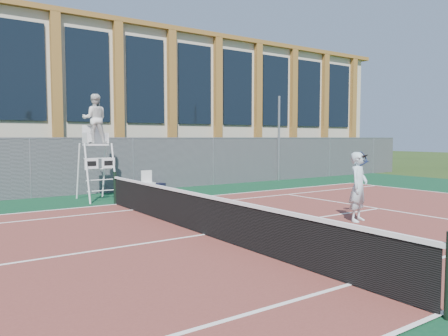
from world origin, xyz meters
TOP-DOWN VIEW (x-y plane):
  - ground at (0.00, 0.00)m, footprint 120.00×120.00m
  - apron at (0.00, 1.00)m, footprint 36.00×20.00m
  - tennis_court at (0.00, 0.00)m, footprint 23.77×10.97m
  - tennis_net at (0.00, 0.00)m, footprint 0.10×11.30m
  - fence at (0.00, 8.80)m, footprint 40.00×0.06m
  - hedge at (0.00, 10.00)m, footprint 40.00×1.40m
  - building at (0.00, 17.95)m, footprint 45.00×10.60m
  - steel_pole at (10.02, 8.70)m, footprint 0.12×0.12m
  - umpire_chair at (-0.16, 7.05)m, footprint 1.07×1.64m
  - plastic_chair at (1.98, 7.36)m, footprint 0.46×0.46m
  - sports_bag_near at (2.10, 8.48)m, footprint 0.73×0.36m
  - sports_bag_far at (3.01, 8.59)m, footprint 0.72×0.42m
  - tennis_player at (4.16, -0.97)m, footprint 1.06×0.76m

SIDE VIEW (x-z plane):
  - ground at x=0.00m, z-range 0.00..0.00m
  - apron at x=0.00m, z-range 0.00..0.01m
  - tennis_court at x=0.00m, z-range 0.01..0.03m
  - sports_bag_far at x=3.01m, z-range 0.01..0.28m
  - sports_bag_near at x=2.10m, z-range 0.01..0.31m
  - tennis_net at x=0.00m, z-range -0.01..1.09m
  - plastic_chair at x=1.98m, z-range 0.09..1.03m
  - tennis_player at x=4.16m, z-range 0.03..1.87m
  - fence at x=0.00m, z-range 0.00..2.20m
  - hedge at x=0.00m, z-range 0.00..2.20m
  - steel_pole at x=10.02m, z-range 0.00..4.37m
  - umpire_chair at x=-0.16m, z-range 0.88..4.70m
  - building at x=0.00m, z-range 0.03..8.26m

